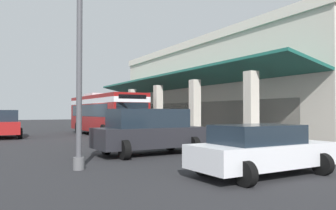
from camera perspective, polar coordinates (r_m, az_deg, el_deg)
The scene contains 10 objects.
ground at distance 27.34m, azimuth 3.90°, elevation -5.04°, with size 120.00×120.00×0.00m, color #262628.
curb_strip at distance 25.00m, azimuth -3.05°, elevation -5.27°, with size 30.14×0.50×0.12m, color #9E998E.
plaza_building at distance 30.47m, azimuth 13.48°, elevation 2.55°, with size 25.42×15.59×7.61m.
transit_bus at distance 26.68m, azimuth -10.85°, elevation -1.14°, with size 11.24×2.93×3.34m.
parked_suv_charcoal at distance 14.50m, azimuth -3.21°, elevation -4.44°, with size 2.85×4.88×1.97m.
parked_suv_red at distance 26.36m, azimuth -26.24°, elevation -2.86°, with size 4.90×2.38×1.97m.
parked_sedan_white at distance 10.11m, azimuth 15.61°, elevation -7.33°, with size 2.52×4.45×1.47m.
pedestrian at distance 16.92m, azimuth -2.94°, elevation -4.13°, with size 0.47×0.63×1.72m.
potted_palm at distance 30.03m, azimuth -4.97°, elevation -3.63°, with size 1.57×1.92×2.64m.
lot_light_pole at distance 11.32m, azimuth -14.92°, elevation 13.05°, with size 0.60×0.60×8.67m.
Camera 1 is at (22.91, -6.80, 1.84)m, focal length 35.59 mm.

